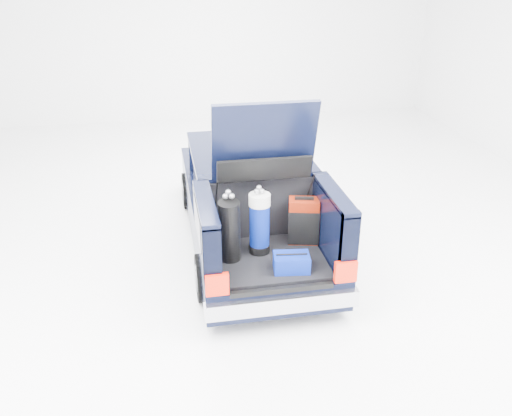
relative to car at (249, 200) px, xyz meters
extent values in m
plane|color=white|center=(0.00, -0.11, -0.67)|extent=(14.00, 14.00, 0.00)
cube|color=black|center=(0.00, 0.54, -0.17)|extent=(1.75, 3.00, 0.70)
cube|color=black|center=(0.00, 2.11, -0.27)|extent=(1.70, 0.30, 0.50)
cube|color=#A3A3AA|center=(0.00, 2.25, -0.34)|extent=(1.72, 0.10, 0.22)
cube|color=black|center=(0.00, 0.04, 0.45)|extent=(1.55, 1.95, 0.54)
cube|color=black|center=(0.00, 0.04, 0.74)|extent=(1.62, 2.05, 0.06)
cube|color=black|center=(0.00, -1.61, -0.32)|extent=(1.75, 1.30, 0.40)
cube|color=black|center=(0.00, -1.59, -0.10)|extent=(1.32, 1.18, 0.05)
cube|color=black|center=(-0.78, -1.61, 0.30)|extent=(0.20, 1.30, 0.85)
cube|color=black|center=(0.78, -1.61, 0.30)|extent=(0.20, 1.30, 0.85)
cube|color=black|center=(-0.78, -1.61, 0.74)|extent=(0.20, 1.30, 0.06)
cube|color=black|center=(0.78, -1.61, 0.74)|extent=(0.20, 1.30, 0.06)
cube|color=black|center=(0.00, -0.99, 0.30)|extent=(1.36, 0.08, 0.84)
cube|color=#A3A3AA|center=(0.00, -2.29, -0.29)|extent=(1.80, 0.12, 0.20)
cube|color=red|center=(-0.74, -2.26, 0.05)|extent=(0.26, 0.07, 0.26)
cube|color=red|center=(0.74, -2.26, 0.05)|extent=(0.26, 0.07, 0.26)
cube|color=black|center=(0.00, -2.25, -0.12)|extent=(1.20, 0.06, 0.06)
cube|color=black|center=(0.00, -1.16, 1.29)|extent=(1.28, 0.33, 1.03)
cube|color=black|center=(0.00, -1.12, 1.43)|extent=(0.95, 0.17, 0.54)
cylinder|color=black|center=(-0.82, 1.34, -0.36)|extent=(0.20, 0.62, 0.62)
cylinder|color=slate|center=(-0.82, 1.34, -0.36)|extent=(0.23, 0.36, 0.36)
cylinder|color=black|center=(0.82, 1.34, -0.36)|extent=(0.20, 0.62, 0.62)
cylinder|color=slate|center=(0.82, 1.34, -0.36)|extent=(0.23, 0.36, 0.36)
cylinder|color=black|center=(-0.82, -1.46, -0.36)|extent=(0.20, 0.62, 0.62)
cylinder|color=slate|center=(-0.82, -1.46, -0.36)|extent=(0.23, 0.36, 0.36)
cylinder|color=black|center=(0.82, -1.46, -0.36)|extent=(0.20, 0.62, 0.62)
cylinder|color=slate|center=(0.82, -1.46, -0.36)|extent=(0.23, 0.36, 0.36)
cube|color=#6B1303|center=(0.50, -1.26, 0.23)|extent=(0.42, 0.32, 0.60)
cube|color=black|center=(0.50, -1.26, 0.54)|extent=(0.25, 0.11, 0.03)
cube|color=black|center=(0.50, -1.38, 0.17)|extent=(0.39, 0.11, 0.46)
cylinder|color=black|center=(-0.50, -1.59, 0.34)|extent=(0.31, 0.40, 0.85)
cube|color=white|center=(-0.50, -1.48, 0.37)|extent=(0.10, 0.04, 0.29)
sphere|color=#99999E|center=(-0.54, -1.57, 0.79)|extent=(0.07, 0.07, 0.07)
sphere|color=#99999E|center=(-0.47, -1.62, 0.81)|extent=(0.07, 0.07, 0.07)
cylinder|color=black|center=(-0.11, -1.42, -0.02)|extent=(0.30, 0.30, 0.10)
cylinder|color=navy|center=(-0.11, -1.42, 0.31)|extent=(0.28, 0.28, 0.56)
cylinder|color=white|center=(-0.11, -1.42, 0.64)|extent=(0.30, 0.30, 0.14)
sphere|color=#99999E|center=(-0.08, -1.40, 0.75)|extent=(0.07, 0.07, 0.07)
sphere|color=#99999E|center=(-0.11, -1.38, 0.79)|extent=(0.07, 0.07, 0.07)
cube|color=navy|center=(0.19, -1.92, 0.03)|extent=(0.45, 0.33, 0.20)
cylinder|color=black|center=(0.19, -1.92, 0.14)|extent=(0.37, 0.07, 0.02)
camera|label=1|loc=(-1.22, -7.27, 3.35)|focal=38.00mm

